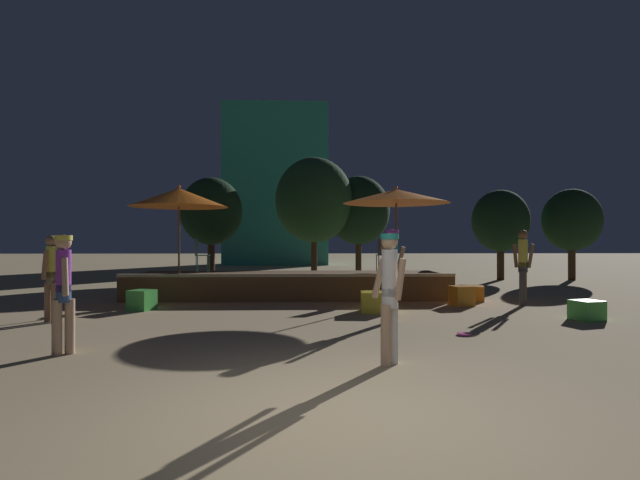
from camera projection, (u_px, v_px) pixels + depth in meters
name	position (u px, v px, depth m)	size (l,w,h in m)	color
ground_plane	(342.00, 419.00, 4.30)	(120.00, 120.00, 0.00)	tan
wooden_deck	(289.00, 285.00, 14.03)	(8.59, 2.81, 0.71)	brown
patio_umbrella_0	(396.00, 196.00, 12.64)	(2.70, 2.70, 2.94)	brown
patio_umbrella_1	(179.00, 198.00, 12.59)	(2.46, 2.46, 2.96)	brown
cube_seat_0	(142.00, 300.00, 11.16)	(0.61, 0.61, 0.45)	#4CC651
cube_seat_1	(471.00, 293.00, 12.93)	(0.76, 0.76, 0.38)	orange
cube_seat_2	(375.00, 302.00, 10.85)	(0.67, 0.67, 0.44)	yellow
cube_seat_3	(462.00, 296.00, 11.92)	(0.56, 0.56, 0.47)	orange
cube_seat_4	(587.00, 310.00, 9.72)	(0.61, 0.61, 0.38)	#4CC651
person_0	(389.00, 292.00, 6.19)	(0.42, 0.41, 1.64)	tan
person_1	(392.00, 269.00, 9.54)	(0.46, 0.43, 1.77)	#2D4C7F
person_2	(51.00, 276.00, 9.48)	(0.28, 0.47, 1.65)	#997051
person_3	(523.00, 264.00, 11.90)	(0.45, 0.37, 1.81)	brown
person_4	(63.00, 288.00, 6.76)	(0.33, 0.46, 1.63)	tan
bistro_chair_0	(199.00, 252.00, 13.37)	(0.44, 0.43, 0.90)	#1E4C47
bistro_chair_1	(384.00, 252.00, 13.61)	(0.40, 0.40, 0.90)	#2D3338
frisbee_disc	(464.00, 334.00, 8.15)	(0.24, 0.24, 0.03)	#E54C99
background_tree_0	(500.00, 221.00, 19.89)	(2.24, 2.24, 3.60)	#3D2B1C
background_tree_1	(358.00, 211.00, 23.21)	(2.91, 2.91, 4.59)	#3D2B1C
background_tree_2	(314.00, 200.00, 22.38)	(3.48, 3.48, 5.31)	#3D2B1C
background_tree_3	(572.00, 220.00, 19.79)	(2.24, 2.24, 3.63)	#3D2B1C
background_tree_4	(211.00, 212.00, 19.42)	(2.40, 2.40, 4.04)	#3D2B1C
distant_building	(276.00, 186.00, 33.68)	(6.88, 3.36, 10.61)	teal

